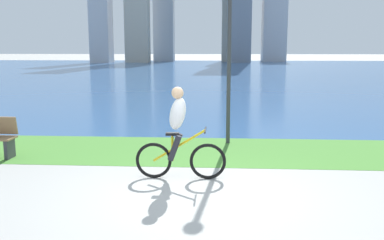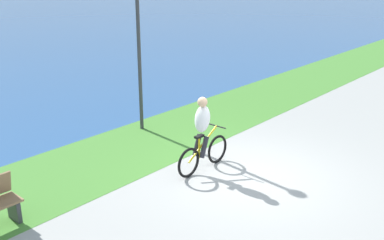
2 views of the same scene
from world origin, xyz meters
name	(u,v)px [view 1 (image 1 of 2)]	position (x,y,z in m)	size (l,w,h in m)	color
ground_plane	(197,198)	(0.00, 0.00, 0.00)	(300.00, 300.00, 0.00)	#9E9E99
grass_strip_bayside	(204,151)	(0.00, 3.16, 0.00)	(120.00, 2.84, 0.01)	#478433
bay_water_surface	(216,70)	(0.00, 38.82, 0.00)	(300.00, 68.49, 0.00)	#2D568C
cyclist_lead	(179,134)	(-0.39, 1.00, 0.84)	(1.68, 0.52, 1.71)	black
lamppost_tall	(229,29)	(0.58, 4.03, 2.85)	(0.28, 0.28, 4.43)	#38383D
city_skyline_far_shore	(200,0)	(-2.94, 65.12, 10.19)	(31.86, 11.82, 26.36)	#B7B7BC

